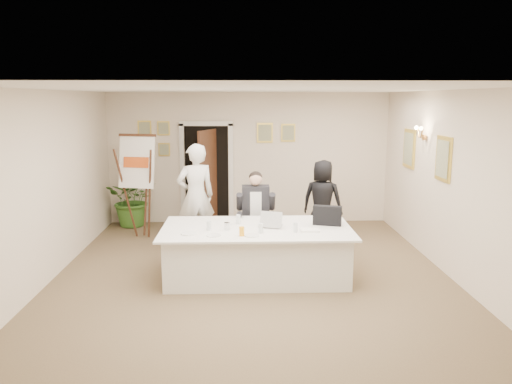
{
  "coord_description": "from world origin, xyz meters",
  "views": [
    {
      "loc": [
        -0.16,
        -7.2,
        2.67
      ],
      "look_at": [
        0.07,
        0.6,
        1.2
      ],
      "focal_mm": 35.0,
      "sensor_mm": 36.0,
      "label": 1
    }
  ],
  "objects_px": {
    "laptop_bag": "(327,216)",
    "steel_jug": "(227,226)",
    "standing_woman": "(322,200)",
    "conference_table": "(257,252)",
    "paper_stack": "(310,230)",
    "seated_man": "(256,214)",
    "oj_glass": "(242,231)",
    "flip_chart": "(140,192)",
    "potted_palm": "(133,199)",
    "standing_man": "(196,196)",
    "laptop": "(270,217)"
  },
  "relations": [
    {
      "from": "standing_man",
      "to": "laptop_bag",
      "type": "relative_size",
      "value": 4.42
    },
    {
      "from": "oj_glass",
      "to": "standing_man",
      "type": "bearing_deg",
      "value": 111.92
    },
    {
      "from": "laptop_bag",
      "to": "steel_jug",
      "type": "xyz_separation_m",
      "value": [
        -1.51,
        -0.23,
        -0.09
      ]
    },
    {
      "from": "laptop",
      "to": "paper_stack",
      "type": "bearing_deg",
      "value": -8.06
    },
    {
      "from": "conference_table",
      "to": "laptop_bag",
      "type": "relative_size",
      "value": 6.62
    },
    {
      "from": "flip_chart",
      "to": "oj_glass",
      "type": "height_order",
      "value": "flip_chart"
    },
    {
      "from": "seated_man",
      "to": "standing_woman",
      "type": "bearing_deg",
      "value": 46.13
    },
    {
      "from": "flip_chart",
      "to": "paper_stack",
      "type": "bearing_deg",
      "value": -40.03
    },
    {
      "from": "laptop_bag",
      "to": "steel_jug",
      "type": "relative_size",
      "value": 3.88
    },
    {
      "from": "standing_woman",
      "to": "potted_palm",
      "type": "relative_size",
      "value": 1.33
    },
    {
      "from": "potted_palm",
      "to": "steel_jug",
      "type": "relative_size",
      "value": 10.57
    },
    {
      "from": "potted_palm",
      "to": "oj_glass",
      "type": "height_order",
      "value": "potted_palm"
    },
    {
      "from": "flip_chart",
      "to": "oj_glass",
      "type": "distance_m",
      "value": 3.32
    },
    {
      "from": "potted_palm",
      "to": "flip_chart",
      "type": "bearing_deg",
      "value": -69.87
    },
    {
      "from": "paper_stack",
      "to": "flip_chart",
      "type": "bearing_deg",
      "value": 139.97
    },
    {
      "from": "potted_palm",
      "to": "laptop_bag",
      "type": "relative_size",
      "value": 2.72
    },
    {
      "from": "conference_table",
      "to": "steel_jug",
      "type": "distance_m",
      "value": 0.63
    },
    {
      "from": "seated_man",
      "to": "flip_chart",
      "type": "xyz_separation_m",
      "value": [
        -2.18,
        1.17,
        0.17
      ]
    },
    {
      "from": "standing_woman",
      "to": "paper_stack",
      "type": "distance_m",
      "value": 2.27
    },
    {
      "from": "standing_woman",
      "to": "steel_jug",
      "type": "relative_size",
      "value": 14.05
    },
    {
      "from": "potted_palm",
      "to": "seated_man",
      "type": "bearing_deg",
      "value": -40.04
    },
    {
      "from": "standing_man",
      "to": "laptop_bag",
      "type": "height_order",
      "value": "standing_man"
    },
    {
      "from": "potted_palm",
      "to": "oj_glass",
      "type": "xyz_separation_m",
      "value": [
        2.29,
        -3.64,
        0.26
      ]
    },
    {
      "from": "steel_jug",
      "to": "flip_chart",
      "type": "bearing_deg",
      "value": 126.12
    },
    {
      "from": "flip_chart",
      "to": "standing_woman",
      "type": "distance_m",
      "value": 3.48
    },
    {
      "from": "conference_table",
      "to": "paper_stack",
      "type": "bearing_deg",
      "value": -16.5
    },
    {
      "from": "laptop_bag",
      "to": "laptop",
      "type": "bearing_deg",
      "value": -160.47
    },
    {
      "from": "standing_woman",
      "to": "laptop_bag",
      "type": "distance_m",
      "value": 1.9
    },
    {
      "from": "oj_glass",
      "to": "steel_jug",
      "type": "xyz_separation_m",
      "value": [
        -0.22,
        0.33,
        -0.01
      ]
    },
    {
      "from": "paper_stack",
      "to": "standing_man",
      "type": "bearing_deg",
      "value": 135.02
    },
    {
      "from": "potted_palm",
      "to": "laptop",
      "type": "bearing_deg",
      "value": -49.02
    },
    {
      "from": "potted_palm",
      "to": "paper_stack",
      "type": "height_order",
      "value": "potted_palm"
    },
    {
      "from": "conference_table",
      "to": "seated_man",
      "type": "height_order",
      "value": "seated_man"
    },
    {
      "from": "oj_glass",
      "to": "laptop",
      "type": "bearing_deg",
      "value": 49.66
    },
    {
      "from": "conference_table",
      "to": "flip_chart",
      "type": "relative_size",
      "value": 1.43
    },
    {
      "from": "potted_palm",
      "to": "laptop_bag",
      "type": "distance_m",
      "value": 4.74
    },
    {
      "from": "flip_chart",
      "to": "oj_glass",
      "type": "bearing_deg",
      "value": -54.23
    },
    {
      "from": "conference_table",
      "to": "potted_palm",
      "type": "bearing_deg",
      "value": 128.25
    },
    {
      "from": "steel_jug",
      "to": "paper_stack",
      "type": "bearing_deg",
      "value": -4.75
    },
    {
      "from": "potted_palm",
      "to": "laptop_bag",
      "type": "height_order",
      "value": "potted_palm"
    },
    {
      "from": "flip_chart",
      "to": "laptop",
      "type": "relative_size",
      "value": 5.59
    },
    {
      "from": "seated_man",
      "to": "oj_glass",
      "type": "bearing_deg",
      "value": -88.4
    },
    {
      "from": "seated_man",
      "to": "laptop",
      "type": "xyz_separation_m",
      "value": [
        0.19,
        -1.01,
        0.17
      ]
    },
    {
      "from": "standing_woman",
      "to": "standing_man",
      "type": "bearing_deg",
      "value": 31.92
    },
    {
      "from": "standing_man",
      "to": "potted_palm",
      "type": "relative_size",
      "value": 1.63
    },
    {
      "from": "standing_woman",
      "to": "potted_palm",
      "type": "bearing_deg",
      "value": 4.8
    },
    {
      "from": "conference_table",
      "to": "standing_woman",
      "type": "xyz_separation_m",
      "value": [
        1.31,
        1.98,
        0.38
      ]
    },
    {
      "from": "standing_woman",
      "to": "paper_stack",
      "type": "xyz_separation_m",
      "value": [
        -0.54,
        -2.21,
        0.02
      ]
    },
    {
      "from": "laptop",
      "to": "paper_stack",
      "type": "relative_size",
      "value": 1.3
    },
    {
      "from": "seated_man",
      "to": "standing_woman",
      "type": "height_order",
      "value": "standing_woman"
    }
  ]
}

